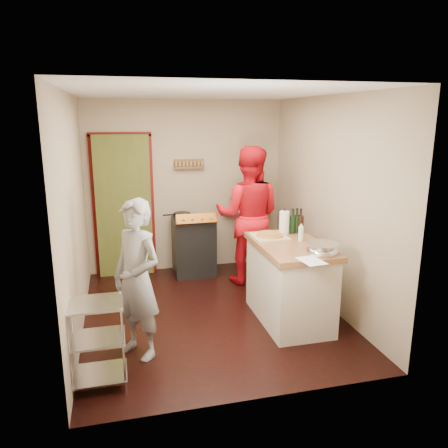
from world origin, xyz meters
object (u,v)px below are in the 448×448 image
at_px(island, 290,280).
at_px(person_red, 248,216).
at_px(stove, 194,245).
at_px(person_stripe, 137,280).
at_px(wire_shelving, 97,340).

bearing_deg(island, person_red, 94.30).
height_order(stove, person_stripe, person_stripe).
bearing_deg(wire_shelving, person_red, 46.22).
height_order(wire_shelving, person_red, person_red).
height_order(wire_shelving, island, island).
height_order(stove, wire_shelving, stove).
height_order(wire_shelving, person_stripe, person_stripe).
bearing_deg(wire_shelving, stove, 63.15).
relative_size(stove, person_stripe, 0.63).
xyz_separation_m(island, person_red, (-0.10, 1.33, 0.49)).
bearing_deg(person_red, person_stripe, 67.48).
relative_size(wire_shelving, person_red, 0.41).
relative_size(wire_shelving, island, 0.57).
height_order(island, person_red, person_red).
relative_size(stove, island, 0.71).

